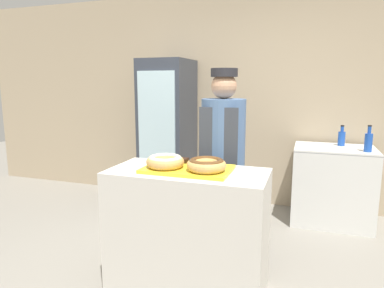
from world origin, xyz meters
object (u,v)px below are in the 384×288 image
object	(u,v)px
beverage_fridge	(168,134)
brownie_back_right	(205,162)
chest_freezer	(332,185)
bottle_blue_b	(368,141)
donut_light_glaze	(165,161)
donut_chocolate_glaze	(206,164)
baker_person	(223,160)
brownie_back_left	(183,160)
serving_tray	(188,169)
bottle_blue	(342,138)

from	to	relation	value
beverage_fridge	brownie_back_right	bearing A→B (deg)	-58.67
chest_freezer	bottle_blue_b	bearing A→B (deg)	-27.84
beverage_fridge	chest_freezer	xyz separation A→B (m)	(1.98, 0.01, -0.49)
bottle_blue_b	donut_light_glaze	bearing A→B (deg)	-134.02
donut_chocolate_glaze	beverage_fridge	size ratio (longest dim) A/B	0.15
chest_freezer	bottle_blue_b	size ratio (longest dim) A/B	3.13
baker_person	chest_freezer	bearing A→B (deg)	47.76
brownie_back_left	beverage_fridge	xyz separation A→B (m)	(-0.79, 1.58, -0.05)
serving_tray	bottle_blue_b	xyz separation A→B (m)	(1.41, 1.57, 0.03)
chest_freezer	baker_person	bearing A→B (deg)	-132.24
baker_person	bottle_blue_b	xyz separation A→B (m)	(1.30, 0.94, 0.09)
donut_chocolate_glaze	serving_tray	bearing A→B (deg)	163.22
donut_chocolate_glaze	brownie_back_left	size ratio (longest dim) A/B	3.66
brownie_back_left	bottle_blue	world-z (taller)	bottle_blue
beverage_fridge	bottle_blue_b	bearing A→B (deg)	-3.80
brownie_back_right	baker_person	distance (m)	0.49
donut_chocolate_glaze	chest_freezer	size ratio (longest dim) A/B	0.32
chest_freezer	bottle_blue_b	distance (m)	0.63
serving_tray	donut_light_glaze	size ratio (longest dim) A/B	2.27
donut_chocolate_glaze	brownie_back_left	world-z (taller)	donut_chocolate_glaze
donut_chocolate_glaze	beverage_fridge	bearing A→B (deg)	120.16
beverage_fridge	donut_light_glaze	bearing A→B (deg)	-67.92
baker_person	bottle_blue	world-z (taller)	baker_person
baker_person	chest_freezer	distance (m)	1.56
serving_tray	brownie_back_left	xyz separation A→B (m)	(-0.09, 0.15, 0.03)
donut_light_glaze	bottle_blue	size ratio (longest dim) A/B	1.18
bottle_blue_b	chest_freezer	bearing A→B (deg)	152.16
serving_tray	brownie_back_left	world-z (taller)	brownie_back_left
brownie_back_left	beverage_fridge	bearing A→B (deg)	116.46
brownie_back_right	beverage_fridge	size ratio (longest dim) A/B	0.04
brownie_back_left	chest_freezer	distance (m)	2.06
serving_tray	bottle_blue	distance (m)	2.21
donut_light_glaze	donut_chocolate_glaze	xyz separation A→B (m)	(0.31, 0.00, 0.00)
beverage_fridge	bottle_blue	world-z (taller)	beverage_fridge
donut_chocolate_glaze	brownie_back_right	bearing A→B (deg)	109.39
brownie_back_right	baker_person	world-z (taller)	baker_person
baker_person	brownie_back_right	bearing A→B (deg)	-92.54
serving_tray	donut_chocolate_glaze	bearing A→B (deg)	-16.78
serving_tray	chest_freezer	world-z (taller)	serving_tray
donut_chocolate_glaze	chest_freezer	xyz separation A→B (m)	(0.95, 1.78, -0.57)
bottle_blue	brownie_back_left	bearing A→B (deg)	-126.44
donut_light_glaze	chest_freezer	size ratio (longest dim) A/B	0.32
brownie_back_right	baker_person	size ratio (longest dim) A/B	0.04
bottle_blue_b	serving_tray	bearing A→B (deg)	-131.87
bottle_blue	baker_person	bearing A→B (deg)	-130.97
donut_light_glaze	chest_freezer	world-z (taller)	donut_light_glaze
beverage_fridge	bottle_blue	xyz separation A→B (m)	(2.06, 0.14, 0.03)
brownie_back_left	bottle_blue_b	distance (m)	2.07
serving_tray	chest_freezer	distance (m)	2.12
baker_person	beverage_fridge	xyz separation A→B (m)	(-0.98, 1.10, 0.04)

